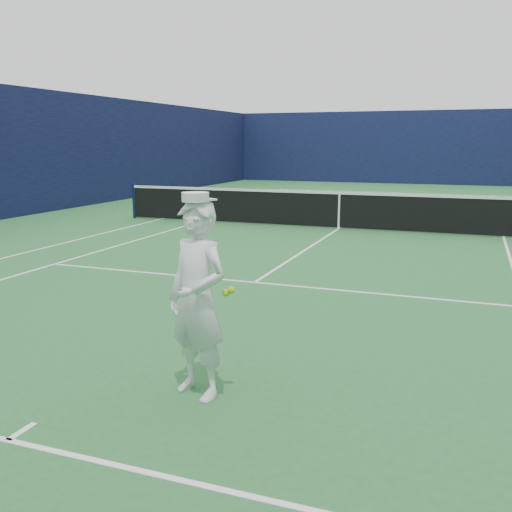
% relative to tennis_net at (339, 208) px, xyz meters
% --- Properties ---
extents(ground, '(80.00, 80.00, 0.00)m').
position_rel_tennis_net_xyz_m(ground, '(0.00, 0.00, -0.55)').
color(ground, '#276630').
rests_on(ground, ground).
extents(court_markings, '(11.03, 23.83, 0.01)m').
position_rel_tennis_net_xyz_m(court_markings, '(0.00, 0.00, -0.55)').
color(court_markings, white).
rests_on(court_markings, ground).
extents(windscreen_fence, '(20.12, 36.12, 4.00)m').
position_rel_tennis_net_xyz_m(windscreen_fence, '(0.00, 0.00, 1.45)').
color(windscreen_fence, '#0F1439').
rests_on(windscreen_fence, ground).
extents(tennis_net, '(12.88, 0.09, 1.07)m').
position_rel_tennis_net_xyz_m(tennis_net, '(0.00, 0.00, 0.00)').
color(tennis_net, '#141E4C').
rests_on(tennis_net, ground).
extents(tennis_player, '(0.77, 0.70, 1.88)m').
position_rel_tennis_net_xyz_m(tennis_player, '(1.04, -10.58, 0.36)').
color(tennis_player, white).
rests_on(tennis_player, ground).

